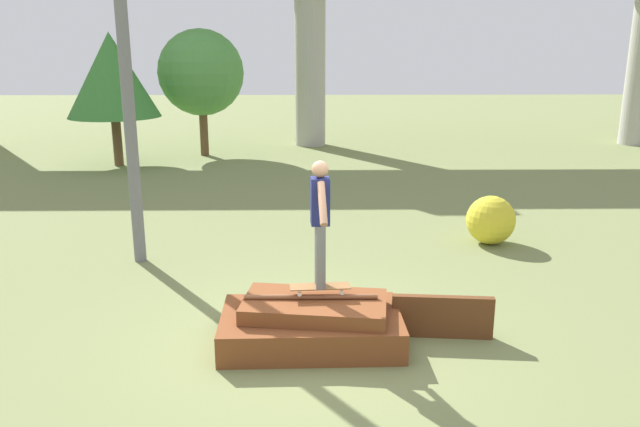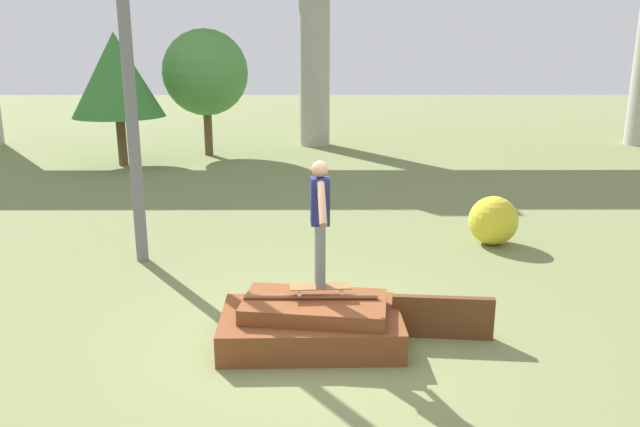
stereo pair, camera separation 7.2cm
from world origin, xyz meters
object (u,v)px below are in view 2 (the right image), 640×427
Objects in this scene: tree_behind_right at (116,75)px; bush_yellow_flowering at (493,221)px; tree_behind_left at (205,73)px; skateboard at (320,287)px; skater at (320,216)px.

tree_behind_right is 12.39m from bush_yellow_flowering.
tree_behind_left is at bearing 125.19° from bush_yellow_flowering.
bush_yellow_flowering reaches higher than skateboard.
skateboard is 14.31m from tree_behind_left.
skater is 0.38× the size of tree_behind_left.
bush_yellow_flowering is (3.23, 3.91, -1.17)m from skater.
tree_behind_left reaches higher than skateboard.
skateboard is 5.07m from bush_yellow_flowering.
tree_behind_left reaches higher than bush_yellow_flowering.
skater is 0.39× the size of tree_behind_right.
skater is 13.34m from tree_behind_right.
skater is 14.21m from tree_behind_left.
skater is at bearing -129.57° from bush_yellow_flowering.
skater is at bearing -63.14° from tree_behind_right.
tree_behind_left is (-3.67, 13.68, 1.09)m from skater.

